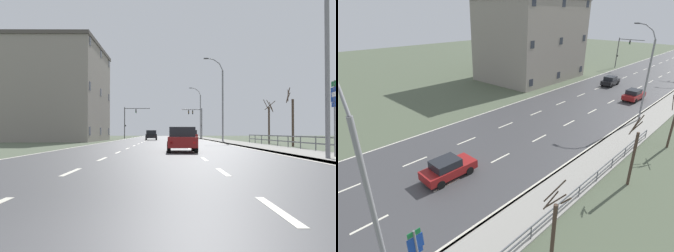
# 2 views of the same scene
# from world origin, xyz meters

# --- Properties ---
(ground_plane) EXTENTS (160.00, 160.00, 0.12)m
(ground_plane) POSITION_xyz_m (0.00, 48.00, -0.06)
(ground_plane) COLOR #4C5642
(road_asphalt_strip) EXTENTS (14.00, 120.00, 0.03)m
(road_asphalt_strip) POSITION_xyz_m (0.00, 60.00, 0.01)
(road_asphalt_strip) COLOR #3D3D3F
(road_asphalt_strip) RESTS_ON ground
(sidewalk_right) EXTENTS (3.00, 120.00, 0.12)m
(sidewalk_right) POSITION_xyz_m (8.43, 60.00, 0.06)
(sidewalk_right) COLOR gray
(sidewalk_right) RESTS_ON ground
(guardrail) EXTENTS (0.07, 32.81, 1.00)m
(guardrail) POSITION_xyz_m (9.85, 19.77, 0.71)
(guardrail) COLOR #515459
(guardrail) RESTS_ON ground
(street_lamp_foreground) EXTENTS (2.72, 0.24, 10.30)m
(street_lamp_foreground) POSITION_xyz_m (7.41, 11.87, 5.02)
(street_lamp_foreground) COLOR slate
(street_lamp_foreground) RESTS_ON ground
(street_lamp_midground) EXTENTS (2.44, 0.24, 10.51)m
(street_lamp_midground) POSITION_xyz_m (7.45, 40.69, 5.15)
(street_lamp_midground) COLOR slate
(street_lamp_midground) RESTS_ON ground
(street_lamp_distant) EXTENTS (2.41, 0.24, 10.41)m
(street_lamp_distant) POSITION_xyz_m (7.45, 69.51, 5.10)
(street_lamp_distant) COLOR slate
(street_lamp_distant) RESTS_ON ground
(highway_sign) EXTENTS (0.09, 0.68, 3.65)m
(highway_sign) POSITION_xyz_m (8.39, 12.89, 2.34)
(highway_sign) COLOR slate
(highway_sign) RESTS_ON ground
(traffic_signal_right) EXTENTS (4.23, 0.36, 6.17)m
(traffic_signal_right) POSITION_xyz_m (6.92, 69.83, 4.18)
(traffic_signal_right) COLOR #38383A
(traffic_signal_right) RESTS_ON ground
(traffic_signal_left) EXTENTS (5.27, 0.36, 6.38)m
(traffic_signal_left) POSITION_xyz_m (-6.97, 69.68, 4.19)
(traffic_signal_left) COLOR #38383A
(traffic_signal_left) RESTS_ON ground
(car_far_right) EXTENTS (1.87, 4.12, 1.57)m
(car_far_right) POSITION_xyz_m (1.57, 18.88, 0.80)
(car_far_right) COLOR maroon
(car_far_right) RESTS_ON ground
(car_near_right) EXTENTS (1.94, 4.15, 1.57)m
(car_near_right) POSITION_xyz_m (4.19, 48.05, 0.80)
(car_near_right) COLOR maroon
(car_near_right) RESTS_ON ground
(car_distant) EXTENTS (1.97, 4.17, 1.57)m
(car_distant) POSITION_xyz_m (-1.79, 53.76, 0.80)
(car_distant) COLOR black
(car_distant) RESTS_ON ground
(brick_building) EXTENTS (12.95, 17.72, 13.84)m
(brick_building) POSITION_xyz_m (-15.36, 48.93, 6.93)
(brick_building) COLOR gray
(brick_building) RESTS_ON ground
(bare_tree_mid) EXTENTS (0.70, 0.86, 5.22)m
(bare_tree_mid) POSITION_xyz_m (11.55, 27.43, 2.32)
(bare_tree_mid) COLOR #423328
(bare_tree_mid) RESTS_ON ground
(bare_tree_far) EXTENTS (1.38, 1.46, 4.89)m
(bare_tree_far) POSITION_xyz_m (11.91, 35.74, 2.33)
(bare_tree_far) COLOR #423328
(bare_tree_far) RESTS_ON ground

